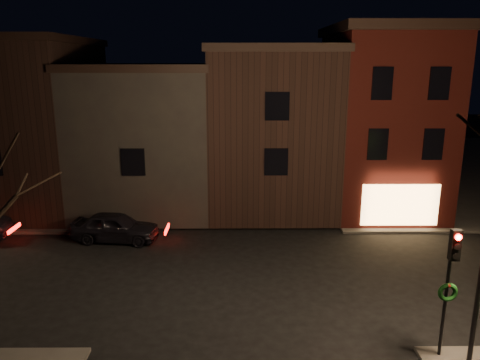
{
  "coord_description": "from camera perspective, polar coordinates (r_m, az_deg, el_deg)",
  "views": [
    {
      "loc": [
        -0.48,
        -17.7,
        8.71
      ],
      "look_at": [
        -0.34,
        3.78,
        3.2
      ],
      "focal_mm": 35.0,
      "sensor_mm": 36.0,
      "label": 1
    }
  ],
  "objects": [
    {
      "name": "row_building_b",
      "position": [
        29.02,
        -10.87,
        5.45
      ],
      "size": [
        7.8,
        10.3,
        8.4
      ],
      "color": "black",
      "rests_on": "ground"
    },
    {
      "name": "corner_building",
      "position": [
        28.66,
        16.98,
        7.13
      ],
      "size": [
        6.5,
        8.5,
        10.5
      ],
      "color": "#3C0E0A",
      "rests_on": "ground"
    },
    {
      "name": "row_building_a",
      "position": [
        28.54,
        3.64,
        6.55
      ],
      "size": [
        7.3,
        10.3,
        9.4
      ],
      "color": "black",
      "rests_on": "ground"
    },
    {
      "name": "traffic_signal",
      "position": [
        14.85,
        24.26,
        -10.39
      ],
      "size": [
        0.58,
        0.38,
        4.05
      ],
      "color": "black",
      "rests_on": "sidewalk_near_right"
    },
    {
      "name": "parked_car_a",
      "position": [
        24.02,
        -14.93,
        -5.54
      ],
      "size": [
        4.41,
        2.16,
        1.45
      ],
      "primitive_type": "imported",
      "rotation": [
        0.0,
        0.0,
        1.46
      ],
      "color": "black",
      "rests_on": "ground"
    },
    {
      "name": "sidewalk_far_left",
      "position": [
        43.33,
        -27.14,
        1.26
      ],
      "size": [
        30.0,
        30.0,
        0.12
      ],
      "primitive_type": "cube",
      "color": "#2D2B28",
      "rests_on": "ground"
    },
    {
      "name": "ground",
      "position": [
        19.74,
        1.09,
        -11.81
      ],
      "size": [
        120.0,
        120.0,
        0.0
      ],
      "primitive_type": "plane",
      "color": "black",
      "rests_on": "ground"
    },
    {
      "name": "row_building_c",
      "position": [
        31.07,
        -24.29,
        6.42
      ],
      "size": [
        7.3,
        10.3,
        9.9
      ],
      "color": "black",
      "rests_on": "ground"
    }
  ]
}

